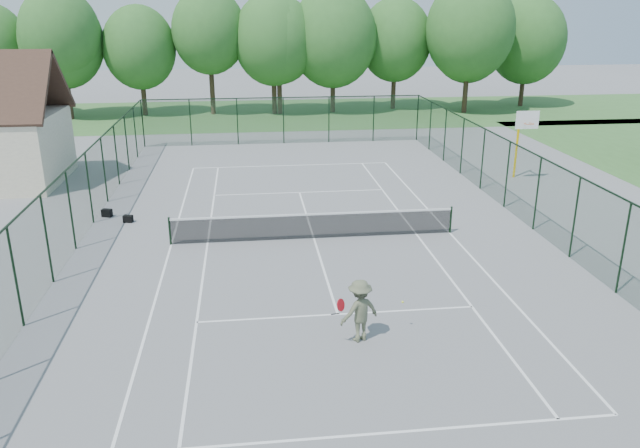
{
  "coord_description": "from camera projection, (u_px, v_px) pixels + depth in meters",
  "views": [
    {
      "loc": [
        -2.49,
        -22.71,
        8.63
      ],
      "look_at": [
        0.0,
        -2.0,
        1.3
      ],
      "focal_mm": 35.0,
      "sensor_mm": 36.0,
      "label": 1
    }
  ],
  "objects": [
    {
      "name": "ground",
      "position": [
        314.0,
        238.0,
        24.41
      ],
      "size": [
        140.0,
        140.0,
        0.0
      ],
      "primitive_type": "plane",
      "color": "gray",
      "rests_on": "ground"
    },
    {
      "name": "grass_far",
      "position": [
        275.0,
        114.0,
        52.51
      ],
      "size": [
        80.0,
        16.0,
        0.01
      ],
      "primitive_type": "cube",
      "color": "#437638",
      "rests_on": "ground"
    },
    {
      "name": "court_lines",
      "position": [
        314.0,
        238.0,
        24.41
      ],
      "size": [
        11.05,
        23.85,
        0.01
      ],
      "color": "white",
      "rests_on": "ground"
    },
    {
      "name": "tennis_net",
      "position": [
        314.0,
        225.0,
        24.22
      ],
      "size": [
        11.08,
        0.08,
        1.1
      ],
      "color": "black",
      "rests_on": "ground"
    },
    {
      "name": "fence_enclosure",
      "position": [
        314.0,
        200.0,
        23.89
      ],
      "size": [
        18.05,
        36.05,
        3.02
      ],
      "color": "#1C3E26",
      "rests_on": "ground"
    },
    {
      "name": "tree_line_far",
      "position": [
        273.0,
        40.0,
        50.52
      ],
      "size": [
        39.4,
        6.4,
        9.7
      ],
      "color": "#412E1F",
      "rests_on": "ground"
    },
    {
      "name": "basketball_goal",
      "position": [
        523.0,
        131.0,
        31.83
      ],
      "size": [
        1.2,
        1.43,
        3.65
      ],
      "color": "#E7B903",
      "rests_on": "ground"
    },
    {
      "name": "sports_bag_a",
      "position": [
        107.0,
        213.0,
        26.88
      ],
      "size": [
        0.48,
        0.38,
        0.33
      ],
      "primitive_type": "cube",
      "rotation": [
        0.0,
        0.0,
        -0.34
      ],
      "color": "black",
      "rests_on": "ground"
    },
    {
      "name": "sports_bag_b",
      "position": [
        128.0,
        219.0,
        26.2
      ],
      "size": [
        0.43,
        0.32,
        0.3
      ],
      "primitive_type": "cube",
      "rotation": [
        0.0,
        0.0,
        -0.25
      ],
      "color": "black",
      "rests_on": "ground"
    },
    {
      "name": "tennis_player",
      "position": [
        360.0,
        311.0,
        16.74
      ],
      "size": [
        2.18,
        1.04,
        1.76
      ],
      "color": "#5B6046",
      "rests_on": "ground"
    }
  ]
}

